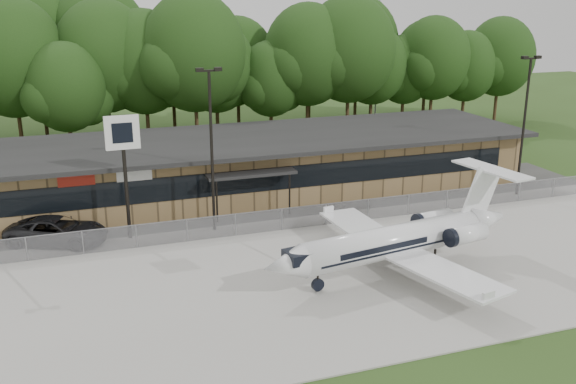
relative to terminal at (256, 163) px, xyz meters
name	(u,v)px	position (x,y,z in m)	size (l,w,h in m)	color
ground	(416,346)	(0.00, -23.94, -2.18)	(160.00, 160.00, 0.00)	#2A4317
apron	(341,272)	(0.00, -15.94, -2.14)	(64.00, 18.00, 0.08)	#9E9B93
parking_lot	(275,208)	(0.00, -4.44, -2.15)	(50.00, 9.00, 0.06)	#383835
terminal	(256,163)	(0.00, 0.00, 0.00)	(41.00, 11.65, 4.30)	olive
fence	(297,218)	(0.00, -8.94, -1.40)	(46.00, 0.04, 1.52)	gray
treeline	(204,67)	(0.00, 18.06, 5.32)	(72.00, 12.00, 15.00)	#183611
radio_mast	(379,11)	(22.00, 24.06, 10.32)	(0.20, 0.20, 25.00)	gray
light_pole_mid	(211,138)	(-5.00, -7.44, 3.80)	(1.55, 0.30, 10.23)	black
light_pole_right	(525,116)	(18.00, -7.44, 3.80)	(1.55, 0.30, 10.23)	black
business_jet	(401,241)	(2.93, -17.03, -0.32)	(15.41, 13.81, 5.19)	white
suv	(57,231)	(-14.37, -6.55, -1.35)	(2.73, 5.92, 1.65)	#2B2B2E
pole_sign	(123,146)	(-10.21, -7.14, 3.67)	(2.01, 0.29, 7.64)	black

